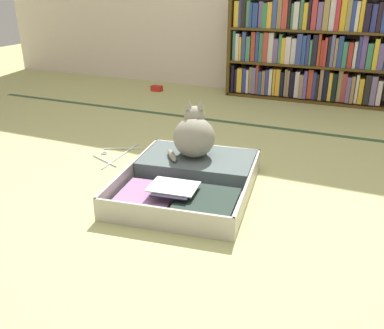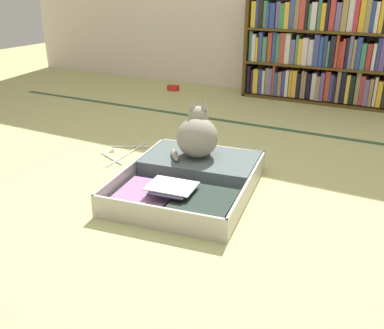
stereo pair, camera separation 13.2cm
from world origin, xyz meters
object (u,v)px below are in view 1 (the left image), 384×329
(bookshelf, at_px, (309,49))
(black_cat, at_px, (194,135))
(small_red_pouch, at_px, (157,88))
(clothes_hanger, at_px, (115,155))
(open_suitcase, at_px, (192,178))

(bookshelf, distance_m, black_cat, 1.90)
(black_cat, height_order, small_red_pouch, black_cat)
(bookshelf, height_order, clothes_hanger, bookshelf)
(bookshelf, height_order, black_cat, bookshelf)
(open_suitcase, height_order, black_cat, black_cat)
(bookshelf, relative_size, open_suitcase, 1.64)
(small_red_pouch, bearing_deg, clothes_hanger, -70.79)
(black_cat, distance_m, small_red_pouch, 1.98)
(open_suitcase, height_order, clothes_hanger, open_suitcase)
(black_cat, relative_size, clothes_hanger, 0.69)
(open_suitcase, bearing_deg, small_red_pouch, 122.62)
(clothes_hanger, height_order, small_red_pouch, small_red_pouch)
(bookshelf, relative_size, clothes_hanger, 3.25)
(bookshelf, relative_size, black_cat, 4.69)
(open_suitcase, distance_m, black_cat, 0.23)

